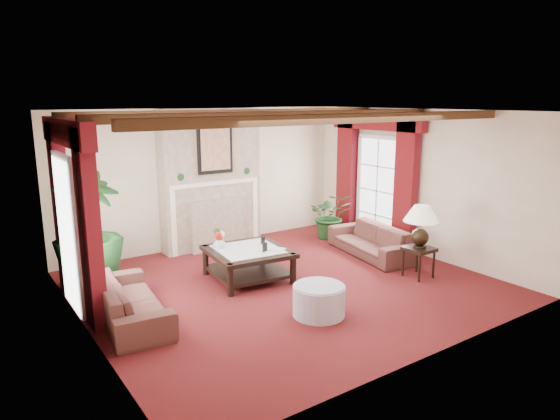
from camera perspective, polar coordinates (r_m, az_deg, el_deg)
floor at (r=7.98m, az=0.73°, el=-8.53°), size 6.00×6.00×0.00m
ceiling at (r=7.44m, az=0.79°, el=11.24°), size 6.00×6.00×0.00m
back_wall at (r=9.93m, az=-8.45°, el=3.65°), size 6.00×0.02×2.70m
left_wall at (r=6.40m, az=-21.79°, el=-2.15°), size 0.02×5.50×2.70m
right_wall at (r=9.61m, az=15.55°, el=3.02°), size 0.02×5.50×2.70m
ceiling_beams at (r=7.44m, az=0.78°, el=10.78°), size 6.00×3.00×0.12m
fireplace at (r=9.63m, az=-8.18°, el=11.45°), size 2.00×0.52×2.70m
french_door_left at (r=7.24m, az=-23.87°, el=5.60°), size 0.10×1.10×2.16m
french_door_right at (r=10.17m, az=11.36°, el=8.17°), size 0.10×1.10×2.16m
curtains_left at (r=7.22m, az=-23.31°, el=8.99°), size 0.20×2.40×2.55m
curtains_right at (r=10.06m, az=11.02°, el=10.54°), size 0.20×2.40×2.55m
sofa_left at (r=6.96m, az=-16.79°, el=-9.11°), size 2.01×0.95×0.74m
sofa_right at (r=9.48m, az=10.38°, el=-2.91°), size 2.09×1.17×0.75m
potted_palm at (r=8.32m, az=-20.94°, el=-4.66°), size 2.71×2.81×1.05m
small_plant at (r=10.52m, az=5.76°, el=-1.18°), size 1.74×1.75×0.75m
coffee_table at (r=8.15m, az=-3.65°, el=-6.21°), size 1.35×1.35×0.50m
side_table at (r=8.54m, az=15.53°, el=-5.76°), size 0.47×0.47×0.51m
ottoman at (r=6.88m, az=4.46°, el=-10.28°), size 0.71×0.71×0.42m
table_lamp at (r=8.37m, az=15.78°, el=-1.77°), size 0.57×0.57×0.72m
flower_vase at (r=8.15m, az=-6.94°, el=-3.74°), size 0.20×0.21×0.19m
book at (r=7.91m, az=-0.75°, el=-3.83°), size 0.22×0.20×0.28m
photo_frame_a at (r=7.90m, az=-1.74°, el=-4.31°), size 0.11×0.06×0.15m
photo_frame_b at (r=8.33m, az=-1.96°, el=-3.55°), size 0.09×0.05×0.12m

